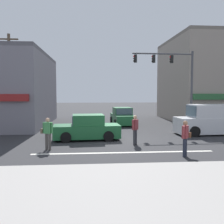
% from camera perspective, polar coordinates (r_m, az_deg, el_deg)
% --- Properties ---
extents(ground_plane, '(120.00, 120.00, 0.00)m').
position_cam_1_polar(ground_plane, '(16.47, 1.03, -6.08)').
color(ground_plane, '#2B2B2D').
extents(lane_marking_stripe, '(9.00, 0.24, 0.01)m').
position_cam_1_polar(lane_marking_stripe, '(13.07, 2.58, -8.81)').
color(lane_marking_stripe, silver).
rests_on(lane_marking_stripe, ground).
extents(sidewalk_curb, '(40.00, 5.00, 0.16)m').
position_cam_1_polar(sidewalk_curb, '(8.31, 7.15, -16.06)').
color(sidewalk_curb, '#9E9993').
rests_on(sidewalk_curb, ground).
extents(utility_pole_near_left, '(1.40, 0.22, 7.39)m').
position_cam_1_polar(utility_pole_near_left, '(21.66, -21.33, 6.33)').
color(utility_pole_near_left, brown).
rests_on(utility_pole_near_left, ground).
extents(traffic_light_mast, '(4.89, 0.38, 6.20)m').
position_cam_1_polar(traffic_light_mast, '(21.32, 13.77, 7.76)').
color(traffic_light_mast, '#47474C').
rests_on(traffic_light_mast, ground).
extents(sedan_parked_curbside, '(4.21, 2.10, 1.58)m').
position_cam_1_polar(sedan_parked_curbside, '(16.50, -5.48, -3.58)').
color(sedan_parked_curbside, '#1E6033').
rests_on(sedan_parked_curbside, ground).
extents(van_crossing_center, '(4.67, 2.18, 2.11)m').
position_cam_1_polar(van_crossing_center, '(19.73, 20.55, -1.68)').
color(van_crossing_center, silver).
rests_on(van_crossing_center, ground).
extents(sedan_crossing_rightbound, '(2.07, 4.20, 1.58)m').
position_cam_1_polar(sedan_crossing_rightbound, '(24.09, 2.29, -1.08)').
color(sedan_crossing_rightbound, '#1E6033').
rests_on(sedan_crossing_rightbound, ground).
extents(pedestrian_foreground_with_bag, '(0.57, 0.60, 1.67)m').
position_cam_1_polar(pedestrian_foreground_with_bag, '(12.57, 15.67, -5.08)').
color(pedestrian_foreground_with_bag, '#232838').
rests_on(pedestrian_foreground_with_bag, ground).
extents(pedestrian_mid_crossing, '(0.66, 0.46, 1.67)m').
position_cam_1_polar(pedestrian_mid_crossing, '(13.88, -13.86, -4.17)').
color(pedestrian_mid_crossing, '#4C4742').
rests_on(pedestrian_mid_crossing, ground).
extents(pedestrian_far_side, '(0.39, 0.48, 1.67)m').
position_cam_1_polar(pedestrian_far_side, '(14.89, 5.06, -3.50)').
color(pedestrian_far_side, '#333338').
rests_on(pedestrian_far_side, ground).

